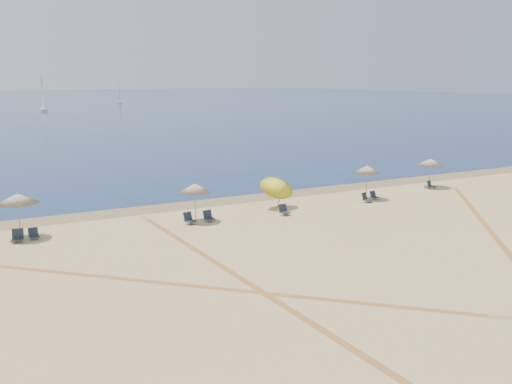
% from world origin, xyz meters
% --- Properties ---
extents(ground, '(160.00, 160.00, 0.00)m').
position_xyz_m(ground, '(0.00, 0.00, 0.00)').
color(ground, tan).
rests_on(ground, ground).
extents(ocean, '(500.00, 500.00, 0.00)m').
position_xyz_m(ocean, '(0.00, 225.00, 0.01)').
color(ocean, '#0C2151').
rests_on(ocean, ground).
extents(wet_sand, '(500.00, 500.00, 0.00)m').
position_xyz_m(wet_sand, '(0.00, 24.00, 0.00)').
color(wet_sand, olive).
rests_on(wet_sand, ground).
extents(umbrella_1, '(2.23, 2.23, 2.61)m').
position_xyz_m(umbrella_1, '(-14.75, 20.39, 2.27)').
color(umbrella_1, gray).
rests_on(umbrella_1, ground).
extents(umbrella_2, '(1.97, 1.97, 2.47)m').
position_xyz_m(umbrella_2, '(-4.66, 19.29, 2.13)').
color(umbrella_2, gray).
rests_on(umbrella_2, ground).
extents(umbrella_3, '(2.34, 2.30, 2.47)m').
position_xyz_m(umbrella_3, '(1.68, 20.02, 1.64)').
color(umbrella_3, gray).
rests_on(umbrella_3, ground).
extents(umbrella_4, '(1.90, 1.90, 2.58)m').
position_xyz_m(umbrella_4, '(9.01, 19.55, 2.24)').
color(umbrella_4, gray).
rests_on(umbrella_4, ground).
extents(umbrella_5, '(2.19, 2.19, 2.42)m').
position_xyz_m(umbrella_5, '(16.54, 20.81, 2.08)').
color(umbrella_5, gray).
rests_on(umbrella_5, ground).
extents(chair_2, '(0.73, 0.81, 0.72)m').
position_xyz_m(chair_2, '(-14.98, 19.58, 0.32)').
color(chair_2, black).
rests_on(chair_2, ground).
extents(chair_3, '(0.57, 0.65, 0.63)m').
position_xyz_m(chair_3, '(-14.13, 19.78, 0.28)').
color(chair_3, black).
rests_on(chair_3, ground).
extents(chair_4, '(0.76, 0.83, 0.72)m').
position_xyz_m(chair_4, '(-5.24, 18.88, 0.31)').
color(chair_4, black).
rests_on(chair_4, ground).
extents(chair_5, '(0.61, 0.70, 0.68)m').
position_xyz_m(chair_5, '(-3.94, 18.91, 0.30)').
color(chair_5, black).
rests_on(chair_5, ground).
extents(chair_6, '(0.62, 0.71, 0.70)m').
position_xyz_m(chair_6, '(1.10, 18.15, 0.31)').
color(chair_6, black).
rests_on(chair_6, ground).
extents(chair_7, '(0.78, 0.84, 0.69)m').
position_xyz_m(chair_7, '(8.30, 18.66, 0.30)').
color(chair_7, black).
rests_on(chair_7, ground).
extents(chair_8, '(0.54, 0.62, 0.60)m').
position_xyz_m(chair_8, '(9.49, 19.24, 0.26)').
color(chair_8, black).
rests_on(chair_8, ground).
extents(chair_9, '(0.73, 0.79, 0.66)m').
position_xyz_m(chair_9, '(16.08, 20.17, 0.29)').
color(chair_9, black).
rests_on(chair_9, ground).
extents(sailboat_1, '(2.48, 4.55, 6.59)m').
position_xyz_m(sailboat_1, '(33.68, 185.28, 1.99)').
color(sailboat_1, white).
rests_on(sailboat_1, ocean).
extents(sailboat_2, '(1.99, 6.24, 9.16)m').
position_xyz_m(sailboat_2, '(3.60, 148.86, 2.77)').
color(sailboat_2, white).
rests_on(sailboat_2, ocean).
extents(tire_tracks, '(59.74, 41.63, 0.00)m').
position_xyz_m(tire_tracks, '(-2.46, 8.70, 0.00)').
color(tire_tracks, tan).
rests_on(tire_tracks, ground).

